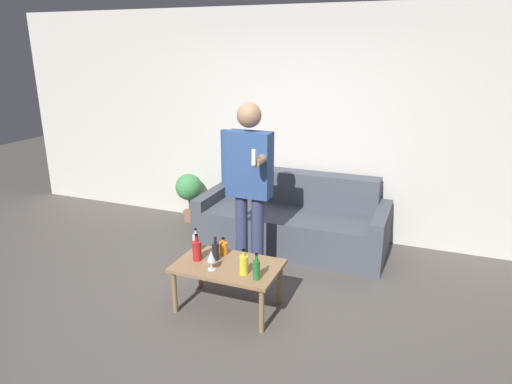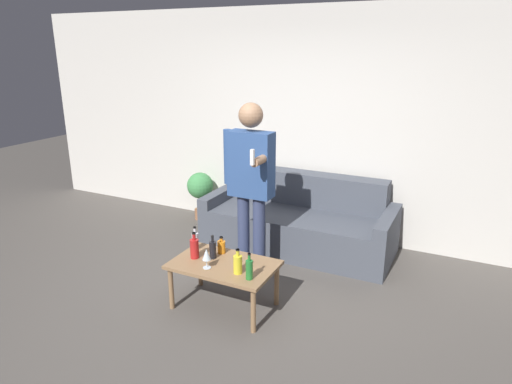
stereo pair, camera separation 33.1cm
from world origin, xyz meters
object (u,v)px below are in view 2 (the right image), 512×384
(bottle_orange, at_px, (213,249))
(couch, at_px, (299,222))
(coffee_table, at_px, (224,268))
(person_standing_front, at_px, (250,177))

(bottle_orange, bearing_deg, couch, 79.66)
(couch, xyz_separation_m, coffee_table, (-0.13, -1.52, 0.08))
(coffee_table, bearing_deg, couch, 85.09)
(coffee_table, height_order, person_standing_front, person_standing_front)
(bottle_orange, relative_size, person_standing_front, 0.13)
(coffee_table, xyz_separation_m, person_standing_front, (-0.07, 0.66, 0.66))
(coffee_table, bearing_deg, person_standing_front, 95.94)
(bottle_orange, distance_m, person_standing_front, 0.81)
(couch, distance_m, coffee_table, 1.53)
(coffee_table, distance_m, person_standing_front, 0.94)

